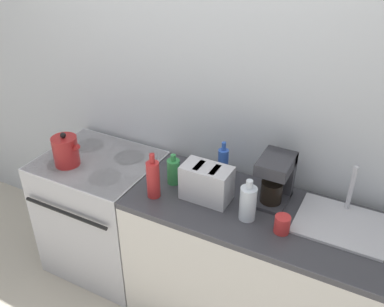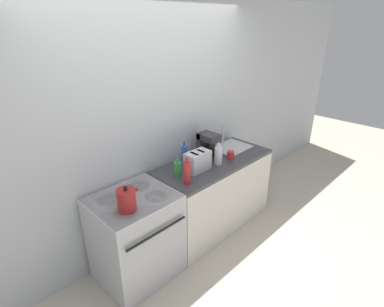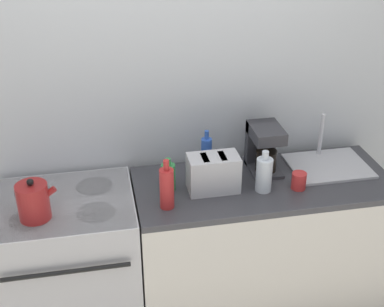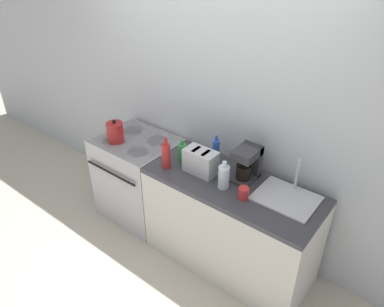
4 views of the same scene
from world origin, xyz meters
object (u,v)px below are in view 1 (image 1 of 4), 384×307
(kettle, at_px, (66,151))
(cup_red, at_px, (282,224))
(coffee_maker, at_px, (276,176))
(bottle_clear, at_px, (248,203))
(stove, at_px, (104,212))
(bottle_blue, at_px, (223,165))
(toaster, at_px, (207,183))
(bottle_green, at_px, (174,171))
(bottle_red, at_px, (153,179))

(kettle, bearing_deg, cup_red, 0.37)
(coffee_maker, bearing_deg, bottle_clear, -107.00)
(kettle, bearing_deg, coffee_maker, 11.53)
(stove, distance_m, bottle_blue, 0.99)
(toaster, xyz_separation_m, coffee_maker, (0.34, 0.17, 0.05))
(bottle_blue, height_order, cup_red, bottle_blue)
(bottle_clear, bearing_deg, bottle_green, 168.13)
(toaster, bearing_deg, bottle_clear, -12.35)
(kettle, bearing_deg, bottle_green, 11.02)
(coffee_maker, relative_size, bottle_red, 1.01)
(coffee_maker, bearing_deg, kettle, -168.47)
(coffee_maker, distance_m, bottle_clear, 0.25)
(toaster, distance_m, coffee_maker, 0.38)
(bottle_blue, bearing_deg, kettle, -162.68)
(toaster, xyz_separation_m, bottle_green, (-0.24, 0.05, -0.02))
(bottle_clear, bearing_deg, bottle_blue, 134.44)
(coffee_maker, distance_m, bottle_green, 0.60)
(kettle, height_order, bottle_green, kettle)
(toaster, bearing_deg, kettle, -174.62)
(kettle, bearing_deg, toaster, 5.38)
(bottle_red, relative_size, bottle_blue, 1.07)
(kettle, distance_m, bottle_green, 0.72)
(toaster, height_order, bottle_green, toaster)
(stove, xyz_separation_m, cup_red, (1.27, -0.11, 0.48))
(stove, relative_size, bottle_red, 3.17)
(stove, relative_size, cup_red, 9.21)
(stove, relative_size, bottle_blue, 3.39)
(toaster, bearing_deg, bottle_blue, 87.88)
(stove, bearing_deg, bottle_blue, 12.13)
(stove, xyz_separation_m, bottle_green, (0.57, 0.02, 0.51))
(coffee_maker, relative_size, bottle_clear, 1.17)
(bottle_clear, relative_size, bottle_blue, 0.92)
(bottle_green, bearing_deg, stove, -178.38)
(stove, distance_m, bottle_green, 0.76)
(bottle_blue, bearing_deg, bottle_green, -147.21)
(bottle_red, bearing_deg, coffee_maker, 25.55)
(kettle, bearing_deg, bottle_blue, 17.32)
(kettle, height_order, bottle_blue, bottle_blue)
(bottle_blue, bearing_deg, bottle_red, -130.64)
(bottle_red, bearing_deg, bottle_blue, 49.36)
(bottle_red, xyz_separation_m, cup_red, (0.74, 0.04, -0.07))
(stove, height_order, kettle, kettle)
(kettle, xyz_separation_m, bottle_red, (0.67, -0.03, 0.02))
(toaster, bearing_deg, cup_red, -9.70)
(kettle, bearing_deg, bottle_clear, 1.41)
(coffee_maker, xyz_separation_m, bottle_green, (-0.58, -0.12, -0.07))
(stove, height_order, bottle_blue, bottle_blue)
(bottle_red, xyz_separation_m, bottle_clear, (0.54, 0.06, -0.02))
(bottle_red, xyz_separation_m, bottle_blue, (0.28, 0.33, -0.01))
(stove, bearing_deg, toaster, -2.26)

